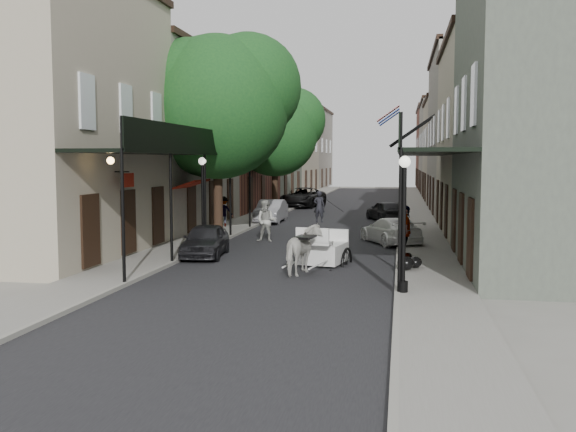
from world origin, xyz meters
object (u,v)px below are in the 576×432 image
at_px(tree_near, 226,101).
at_px(car_left_mid, 271,211).
at_px(pedestrian_walking, 266,221).
at_px(car_left_near, 205,240).
at_px(lamppost_right_far, 402,189).
at_px(car_right_far, 385,211).
at_px(lamppost_left, 203,200).
at_px(car_left_far, 303,197).
at_px(lamppost_right_near, 404,222).
at_px(car_right_near, 391,231).
at_px(tree_far, 280,129).
at_px(horse, 304,250).
at_px(carriage, 327,234).
at_px(pedestrian_sidewalk_left, 223,211).
at_px(pedestrian_sidewalk_right, 405,231).

height_order(tree_near, car_left_mid, tree_near).
relative_size(pedestrian_walking, car_left_near, 0.51).
bearing_deg(lamppost_right_far, car_right_far, 117.47).
height_order(lamppost_left, car_right_far, lamppost_left).
relative_size(car_left_mid, car_left_far, 0.74).
distance_m(lamppost_right_near, pedestrian_walking, 12.50).
height_order(tree_near, lamppost_right_far, tree_near).
height_order(tree_near, car_left_near, tree_near).
bearing_deg(lamppost_right_near, car_right_near, 92.60).
relative_size(tree_near, tree_far, 1.12).
height_order(lamppost_right_near, horse, lamppost_right_near).
bearing_deg(carriage, lamppost_right_far, 90.31).
distance_m(lamppost_right_far, pedestrian_sidewalk_left, 10.45).
xyz_separation_m(lamppost_left, pedestrian_walking, (2.09, 2.85, -1.10)).
height_order(tree_far, carriage, tree_far).
height_order(tree_near, horse, tree_near).
bearing_deg(lamppost_right_far, horse, -100.47).
height_order(pedestrian_walking, car_left_near, pedestrian_walking).
bearing_deg(lamppost_right_far, car_left_near, -118.13).
distance_m(horse, car_left_near, 5.34).
height_order(lamppost_left, car_right_near, lamppost_left).
distance_m(lamppost_right_near, horse, 4.45).
bearing_deg(horse, car_left_mid, -64.24).
height_order(lamppost_right_near, pedestrian_sidewalk_left, lamppost_right_near).
xyz_separation_m(tree_far, carriage, (5.64, -20.86, -4.79)).
bearing_deg(lamppost_right_near, tree_near, 124.27).
relative_size(lamppost_right_near, car_left_mid, 0.91).
relative_size(pedestrian_sidewalk_right, car_left_far, 0.35).
relative_size(tree_near, lamppost_left, 2.60).
distance_m(lamppost_right_far, car_left_far, 14.68).
distance_m(pedestrian_sidewalk_right, car_left_far, 27.06).
xyz_separation_m(lamppost_right_far, horse, (-3.17, -17.14, -1.25)).
height_order(lamppost_left, car_left_far, lamppost_left).
relative_size(horse, pedestrian_sidewalk_left, 1.17).
bearing_deg(horse, tree_far, -66.74).
distance_m(horse, car_right_far, 19.18).
distance_m(tree_near, pedestrian_sidewalk_right, 11.48).
height_order(lamppost_right_far, car_left_mid, lamppost_right_far).
bearing_deg(pedestrian_sidewalk_right, car_right_far, -1.02).
height_order(tree_far, lamppost_right_near, tree_far).
distance_m(tree_near, lamppost_left, 6.10).
relative_size(tree_near, horse, 5.07).
distance_m(lamppost_left, pedestrian_sidewalk_right, 8.49).
relative_size(lamppost_right_near, pedestrian_walking, 1.95).
bearing_deg(car_right_far, car_left_mid, -3.96).
bearing_deg(car_right_near, tree_near, -32.22).
distance_m(lamppost_right_far, car_right_near, 9.13).
bearing_deg(car_right_far, carriage, 62.23).
bearing_deg(lamppost_right_far, lamppost_left, -124.35).
bearing_deg(carriage, lamppost_right_near, -52.31).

